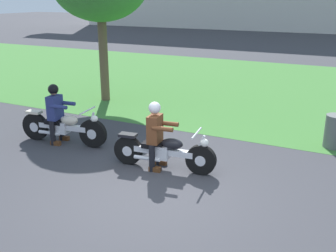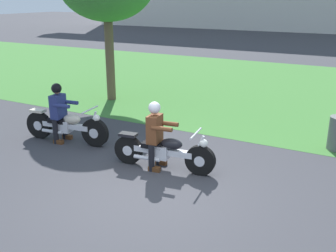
% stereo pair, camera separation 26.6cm
% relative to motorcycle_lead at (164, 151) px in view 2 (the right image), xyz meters
% --- Properties ---
extents(ground, '(120.00, 120.00, 0.00)m').
position_rel_motorcycle_lead_xyz_m(ground, '(0.36, -1.16, -0.38)').
color(ground, '#38383D').
extents(grass_verge, '(60.00, 12.00, 0.01)m').
position_rel_motorcycle_lead_xyz_m(grass_verge, '(0.36, 8.27, -0.37)').
color(grass_verge, '#3D7533').
rests_on(grass_verge, ground).
extents(motorcycle_lead, '(2.14, 0.66, 0.86)m').
position_rel_motorcycle_lead_xyz_m(motorcycle_lead, '(0.00, 0.00, 0.00)').
color(motorcycle_lead, black).
rests_on(motorcycle_lead, ground).
extents(rider_lead, '(0.59, 0.51, 1.38)m').
position_rel_motorcycle_lead_xyz_m(rider_lead, '(-0.17, -0.02, 0.43)').
color(rider_lead, black).
rests_on(rider_lead, ground).
extents(motorcycle_follow, '(2.22, 0.67, 0.89)m').
position_rel_motorcycle_lead_xyz_m(motorcycle_follow, '(-2.77, 0.25, 0.02)').
color(motorcycle_follow, black).
rests_on(motorcycle_follow, ground).
extents(rider_follow, '(0.59, 0.51, 1.41)m').
position_rel_motorcycle_lead_xyz_m(rider_follow, '(-2.93, 0.23, 0.45)').
color(rider_follow, black).
rests_on(rider_follow, ground).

